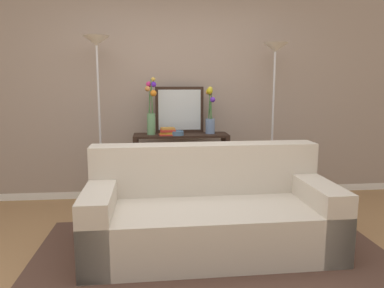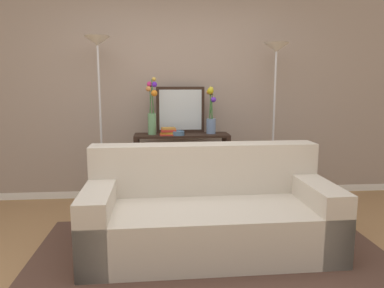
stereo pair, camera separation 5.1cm
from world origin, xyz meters
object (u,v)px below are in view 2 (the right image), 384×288
object	(u,v)px
floor_lamp_right	(275,79)
vase_short_flowers	(211,115)
wall_mirror	(180,110)
vase_tall_flowers	(152,111)
floor_lamp_left	(99,75)
book_stack	(169,132)
console_table	(182,157)
fruit_bowl	(178,133)
couch	(209,214)
book_row_under_console	(157,199)

from	to	relation	value
floor_lamp_right	vase_short_flowers	size ratio (longest dim) A/B	3.43
wall_mirror	vase_tall_flowers	size ratio (longest dim) A/B	0.88
floor_lamp_left	vase_short_flowers	size ratio (longest dim) A/B	3.53
vase_tall_flowers	book_stack	world-z (taller)	vase_tall_flowers
wall_mirror	vase_tall_flowers	bearing A→B (deg)	-156.84
floor_lamp_right	book_stack	distance (m)	1.36
wall_mirror	vase_tall_flowers	world-z (taller)	vase_tall_flowers
console_table	fruit_bowl	xyz separation A→B (m)	(-0.05, -0.10, 0.31)
fruit_bowl	vase_tall_flowers	bearing A→B (deg)	162.52
couch	book_row_under_console	size ratio (longest dim) A/B	7.06
book_row_under_console	console_table	bearing A→B (deg)	-0.00
couch	console_table	world-z (taller)	couch
wall_mirror	book_stack	world-z (taller)	wall_mirror
vase_tall_flowers	book_stack	bearing A→B (deg)	-20.60
book_stack	fruit_bowl	bearing A→B (deg)	-11.46
fruit_bowl	floor_lamp_right	bearing A→B (deg)	1.41
floor_lamp_left	fruit_bowl	size ratio (longest dim) A/B	12.91
console_table	floor_lamp_right	bearing A→B (deg)	-3.77
book_row_under_console	couch	bearing A→B (deg)	-69.11
wall_mirror	vase_short_flowers	bearing A→B (deg)	-20.09
floor_lamp_left	book_stack	bearing A→B (deg)	-0.52
book_stack	book_row_under_console	xyz separation A→B (m)	(-0.15, 0.08, -0.83)
floor_lamp_left	wall_mirror	size ratio (longest dim) A/B	3.37
console_table	floor_lamp_right	world-z (taller)	floor_lamp_right
wall_mirror	vase_short_flowers	size ratio (longest dim) A/B	1.05
couch	floor_lamp_right	bearing A→B (deg)	51.24
floor_lamp_right	fruit_bowl	distance (m)	1.28
wall_mirror	console_table	bearing A→B (deg)	-86.94
floor_lamp_left	floor_lamp_right	size ratio (longest dim) A/B	1.03
console_table	book_row_under_console	world-z (taller)	console_table
console_table	floor_lamp_right	size ratio (longest dim) A/B	0.58
floor_lamp_right	fruit_bowl	bearing A→B (deg)	-178.59
floor_lamp_left	vase_tall_flowers	world-z (taller)	floor_lamp_left
vase_short_flowers	fruit_bowl	distance (m)	0.45
couch	fruit_bowl	xyz separation A→B (m)	(-0.21, 1.11, 0.56)
vase_tall_flowers	vase_short_flowers	xyz separation A→B (m)	(0.69, 0.02, -0.05)
couch	vase_tall_flowers	bearing A→B (deg)	112.58
floor_lamp_right	fruit_bowl	xyz separation A→B (m)	(-1.13, -0.03, -0.61)
fruit_bowl	floor_lamp_left	bearing A→B (deg)	178.17
couch	wall_mirror	world-z (taller)	wall_mirror
couch	floor_lamp_right	distance (m)	1.87
fruit_bowl	vase_short_flowers	bearing A→B (deg)	15.14
console_table	vase_short_flowers	size ratio (longest dim) A/B	2.01
console_table	book_row_under_console	distance (m)	0.59
floor_lamp_left	book_row_under_console	distance (m)	1.59
vase_short_flowers	vase_tall_flowers	bearing A→B (deg)	-178.74
couch	fruit_bowl	bearing A→B (deg)	100.67
book_stack	floor_lamp_right	bearing A→B (deg)	0.32
couch	vase_short_flowers	distance (m)	1.45
vase_tall_flowers	book_stack	xyz separation A→B (m)	(0.19, -0.07, -0.23)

